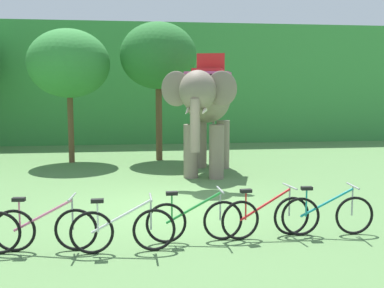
# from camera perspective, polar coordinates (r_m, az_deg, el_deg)

# --- Properties ---
(ground_plane) EXTENTS (80.00, 80.00, 0.00)m
(ground_plane) POSITION_cam_1_polar(r_m,az_deg,el_deg) (10.24, -3.18, -7.99)
(ground_plane) COLOR #567F47
(foliage_hedge) EXTENTS (36.00, 6.00, 5.77)m
(foliage_hedge) POSITION_cam_1_polar(r_m,az_deg,el_deg) (24.53, -5.63, 7.54)
(foliage_hedge) COLOR #3D8E42
(foliage_hedge) RESTS_ON ground
(tree_far_left) EXTENTS (2.89, 2.89, 4.75)m
(tree_far_left) POSITION_cam_1_polar(r_m,az_deg,el_deg) (16.69, -15.37, 9.78)
(tree_far_left) COLOR brown
(tree_far_left) RESTS_ON ground
(tree_left) EXTENTS (2.79, 2.79, 5.06)m
(tree_left) POSITION_cam_1_polar(r_m,az_deg,el_deg) (16.74, -4.29, 11.04)
(tree_left) COLOR brown
(tree_left) RESTS_ON ground
(elephant) EXTENTS (2.66, 4.24, 3.78)m
(elephant) POSITION_cam_1_polar(r_m,az_deg,el_deg) (13.77, 1.84, 5.16)
(elephant) COLOR gray
(elephant) RESTS_ON ground
(bike_pink) EXTENTS (1.71, 0.52, 0.92)m
(bike_pink) POSITION_cam_1_polar(r_m,az_deg,el_deg) (7.83, -18.18, -10.14)
(bike_pink) COLOR black
(bike_pink) RESTS_ON ground
(bike_white) EXTENTS (1.71, 0.52, 0.92)m
(bike_white) POSITION_cam_1_polar(r_m,az_deg,el_deg) (7.48, -8.76, -10.67)
(bike_white) COLOR black
(bike_white) RESTS_ON ground
(bike_green) EXTENTS (1.71, 0.52, 0.92)m
(bike_green) POSITION_cam_1_polar(r_m,az_deg,el_deg) (7.90, 0.33, -9.63)
(bike_green) COLOR black
(bike_green) RESTS_ON ground
(bike_red) EXTENTS (1.70, 0.52, 0.92)m
(bike_red) POSITION_cam_1_polar(r_m,az_deg,el_deg) (8.22, 9.39, -9.05)
(bike_red) COLOR black
(bike_red) RESTS_ON ground
(bike_teal) EXTENTS (1.71, 0.52, 0.92)m
(bike_teal) POSITION_cam_1_polar(r_m,az_deg,el_deg) (8.60, 16.79, -8.55)
(bike_teal) COLOR black
(bike_teal) RESTS_ON ground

